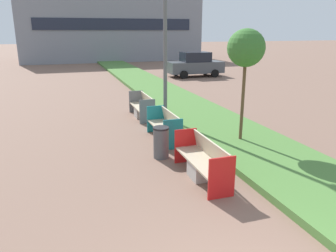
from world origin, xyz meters
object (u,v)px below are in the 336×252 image
object	(u,v)px
bench_teal_frame	(165,129)
sapling_tree_near	(246,49)
bench_grey_frame	(142,109)
parked_car_distant	(195,65)
bench_red_frame	(203,164)
street_lamp_post	(165,22)
litter_bin	(161,142)

from	to	relation	value
bench_teal_frame	sapling_tree_near	size ratio (longest dim) A/B	0.55
bench_grey_frame	sapling_tree_near	bearing A→B (deg)	-63.00
bench_grey_frame	sapling_tree_near	world-z (taller)	sapling_tree_near
bench_teal_frame	bench_grey_frame	bearing A→B (deg)	89.99
bench_grey_frame	parked_car_distant	size ratio (longest dim) A/B	0.47
bench_red_frame	bench_teal_frame	xyz separation A→B (m)	(-0.00, 3.05, -0.01)
bench_teal_frame	bench_red_frame	bearing A→B (deg)	-89.95
bench_red_frame	sapling_tree_near	world-z (taller)	sapling_tree_near
sapling_tree_near	parked_car_distant	size ratio (longest dim) A/B	0.84
bench_grey_frame	sapling_tree_near	xyz separation A→B (m)	(2.14, -4.21, 2.58)
bench_teal_frame	parked_car_distant	distance (m)	15.37
street_lamp_post	sapling_tree_near	size ratio (longest dim) A/B	1.91
bench_red_frame	bench_grey_frame	distance (m)	6.10
bench_teal_frame	sapling_tree_near	distance (m)	3.55
street_lamp_post	litter_bin	bearing A→B (deg)	-109.71
litter_bin	bench_red_frame	bearing A→B (deg)	-70.00
bench_red_frame	sapling_tree_near	bearing A→B (deg)	41.45
bench_grey_frame	parked_car_distant	world-z (taller)	parked_car_distant
bench_grey_frame	street_lamp_post	bearing A→B (deg)	-63.10
bench_red_frame	litter_bin	world-z (taller)	bench_red_frame
litter_bin	sapling_tree_near	world-z (taller)	sapling_tree_near
bench_red_frame	parked_car_distant	bearing A→B (deg)	67.86
bench_grey_frame	bench_teal_frame	bearing A→B (deg)	-90.01
bench_red_frame	bench_teal_frame	size ratio (longest dim) A/B	1.12
bench_red_frame	bench_teal_frame	bearing A→B (deg)	90.05
litter_bin	sapling_tree_near	bearing A→B (deg)	6.56
bench_red_frame	street_lamp_post	world-z (taller)	street_lamp_post
sapling_tree_near	parked_car_distant	distance (m)	15.76
bench_teal_frame	bench_grey_frame	world-z (taller)	same
bench_red_frame	parked_car_distant	world-z (taller)	parked_car_distant
bench_red_frame	sapling_tree_near	distance (m)	3.85
bench_red_frame	parked_car_distant	xyz separation A→B (m)	(6.83, 16.80, 0.54)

